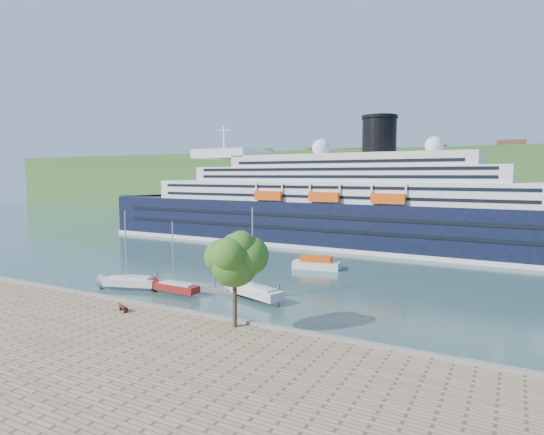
{
  "coord_description": "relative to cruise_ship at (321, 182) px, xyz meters",
  "views": [
    {
      "loc": [
        37.12,
        -35.37,
        14.78
      ],
      "look_at": [
        1.91,
        30.0,
        7.85
      ],
      "focal_mm": 30.0,
      "sensor_mm": 36.0,
      "label": 1
    }
  ],
  "objects": [
    {
      "name": "ground",
      "position": [
        -0.37,
        -54.62,
        -13.27
      ],
      "size": [
        400.0,
        400.0,
        0.0
      ],
      "primitive_type": "plane",
      "color": "#284845",
      "rests_on": "ground"
    },
    {
      "name": "far_hillside",
      "position": [
        -0.37,
        90.38,
        -1.27
      ],
      "size": [
        400.0,
        50.0,
        24.0
      ],
      "primitive_type": "cube",
      "color": "#2B4F1F",
      "rests_on": "ground"
    },
    {
      "name": "quay_coping",
      "position": [
        -0.37,
        -54.82,
        -12.12
      ],
      "size": [
        220.0,
        0.5,
        0.3
      ],
      "primitive_type": "cube",
      "color": "slate",
      "rests_on": "promenade"
    },
    {
      "name": "cruise_ship",
      "position": [
        0.0,
        0.0,
        0.0
      ],
      "size": [
        118.5,
        19.6,
        26.54
      ],
      "primitive_type": null,
      "rotation": [
        0.0,
        0.0,
        -0.02
      ],
      "color": "black",
      "rests_on": "ground"
    },
    {
      "name": "park_bench",
      "position": [
        2.19,
        -57.56,
        -11.82
      ],
      "size": [
        1.52,
        1.06,
        0.9
      ],
      "primitive_type": null,
      "rotation": [
        0.0,
        0.0,
        -0.38
      ],
      "color": "#412212",
      "rests_on": "promenade"
    },
    {
      "name": "promenade_tree",
      "position": [
        14.67,
        -56.12,
        -7.47
      ],
      "size": [
        5.8,
        5.8,
        9.6
      ],
      "primitive_type": null,
      "color": "#2A5616",
      "rests_on": "promenade"
    },
    {
      "name": "floating_pontoon",
      "position": [
        0.74,
        -43.2,
        -13.05
      ],
      "size": [
        20.11,
        4.81,
        0.44
      ],
      "primitive_type": null,
      "rotation": [
        0.0,
        0.0,
        0.12
      ],
      "color": "slate",
      "rests_on": "ground"
    },
    {
      "name": "sailboat_white_near",
      "position": [
        -6.74,
        -47.89,
        -8.35
      ],
      "size": [
        7.9,
        4.29,
        9.83
      ],
      "primitive_type": null,
      "rotation": [
        0.0,
        0.0,
        0.3
      ],
      "color": "silver",
      "rests_on": "ground"
    },
    {
      "name": "sailboat_red",
      "position": [
        0.13,
        -47.01,
        -8.91
      ],
      "size": [
        6.8,
        2.07,
        8.72
      ],
      "primitive_type": null,
      "rotation": [
        0.0,
        0.0,
        -0.03
      ],
      "color": "maroon",
      "rests_on": "ground"
    },
    {
      "name": "sailboat_white_far",
      "position": [
        10.16,
        -44.65,
        -8.01
      ],
      "size": [
        8.43,
        4.72,
        10.51
      ],
      "primitive_type": null,
      "rotation": [
        0.0,
        0.0,
        -0.32
      ],
      "color": "silver",
      "rests_on": "ground"
    },
    {
      "name": "tender_launch",
      "position": [
        9.35,
        -24.37,
        -12.25
      ],
      "size": [
        7.73,
        3.78,
        2.05
      ],
      "primitive_type": null,
      "rotation": [
        0.0,
        0.0,
        0.17
      ],
      "color": "#E54A0D",
      "rests_on": "ground"
    }
  ]
}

